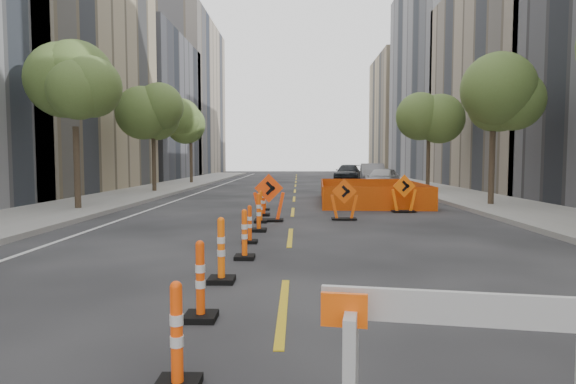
{
  "coord_description": "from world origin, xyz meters",
  "views": [
    {
      "loc": [
        0.21,
        -8.53,
        2.07
      ],
      "look_at": [
        -0.09,
        5.4,
        1.1
      ],
      "focal_mm": 30.0,
      "sensor_mm": 36.0,
      "label": 1
    }
  ],
  "objects_px": {
    "barricade_board": "(474,369)",
    "channelizer_2": "(221,250)",
    "channelizer_1": "(200,280)",
    "channelizer_8": "(265,198)",
    "chevron_sign_center": "(344,200)",
    "parked_car_far": "(348,173)",
    "channelizer_5": "(259,212)",
    "channelizer_4": "(250,224)",
    "channelizer_6": "(261,207)",
    "chevron_sign_right": "(404,194)",
    "channelizer_7": "(264,201)",
    "chevron_sign_left": "(269,198)",
    "channelizer_0": "(177,336)",
    "channelizer_3": "(245,234)",
    "parked_car_near": "(383,179)",
    "parked_car_mid": "(372,174)"
  },
  "relations": [
    {
      "from": "channelizer_3",
      "to": "channelizer_7",
      "type": "bearing_deg",
      "value": 91.1
    },
    {
      "from": "channelizer_0",
      "to": "parked_car_mid",
      "type": "distance_m",
      "value": 34.66
    },
    {
      "from": "channelizer_6",
      "to": "parked_car_far",
      "type": "xyz_separation_m",
      "value": [
        5.75,
        28.46,
        0.24
      ]
    },
    {
      "from": "channelizer_0",
      "to": "channelizer_4",
      "type": "relative_size",
      "value": 1.06
    },
    {
      "from": "channelizer_1",
      "to": "chevron_sign_right",
      "type": "bearing_deg",
      "value": 66.89
    },
    {
      "from": "barricade_board",
      "to": "channelizer_2",
      "type": "bearing_deg",
      "value": 128.92
    },
    {
      "from": "channelizer_1",
      "to": "chevron_sign_right",
      "type": "height_order",
      "value": "chevron_sign_right"
    },
    {
      "from": "channelizer_4",
      "to": "parked_car_mid",
      "type": "bearing_deg",
      "value": 75.06
    },
    {
      "from": "channelizer_0",
      "to": "chevron_sign_center",
      "type": "xyz_separation_m",
      "value": [
        2.63,
        12.0,
        0.2
      ]
    },
    {
      "from": "channelizer_2",
      "to": "parked_car_mid",
      "type": "bearing_deg",
      "value": 76.67
    },
    {
      "from": "channelizer_2",
      "to": "chevron_sign_right",
      "type": "bearing_deg",
      "value": 63.18
    },
    {
      "from": "channelizer_1",
      "to": "chevron_sign_center",
      "type": "bearing_deg",
      "value": 74.52
    },
    {
      "from": "channelizer_4",
      "to": "parked_car_near",
      "type": "distance_m",
      "value": 20.59
    },
    {
      "from": "channelizer_5",
      "to": "chevron_sign_left",
      "type": "relative_size",
      "value": 0.7
    },
    {
      "from": "channelizer_2",
      "to": "channelizer_6",
      "type": "relative_size",
      "value": 1.06
    },
    {
      "from": "chevron_sign_center",
      "to": "barricade_board",
      "type": "xyz_separation_m",
      "value": [
        -0.28,
        -12.75,
        -0.13
      ]
    },
    {
      "from": "channelizer_8",
      "to": "barricade_board",
      "type": "height_order",
      "value": "barricade_board"
    },
    {
      "from": "chevron_sign_left",
      "to": "chevron_sign_right",
      "type": "bearing_deg",
      "value": 22.9
    },
    {
      "from": "channelizer_4",
      "to": "channelizer_8",
      "type": "relative_size",
      "value": 0.96
    },
    {
      "from": "channelizer_2",
      "to": "channelizer_7",
      "type": "relative_size",
      "value": 1.0
    },
    {
      "from": "channelizer_4",
      "to": "channelizer_5",
      "type": "xyz_separation_m",
      "value": [
        0.07,
        1.87,
        0.08
      ]
    },
    {
      "from": "parked_car_near",
      "to": "parked_car_far",
      "type": "relative_size",
      "value": 0.86
    },
    {
      "from": "barricade_board",
      "to": "channelizer_0",
      "type": "bearing_deg",
      "value": 171.52
    },
    {
      "from": "channelizer_1",
      "to": "channelizer_4",
      "type": "distance_m",
      "value": 5.62
    },
    {
      "from": "parked_car_near",
      "to": "channelizer_5",
      "type": "bearing_deg",
      "value": -89.42
    },
    {
      "from": "channelizer_2",
      "to": "barricade_board",
      "type": "height_order",
      "value": "barricade_board"
    },
    {
      "from": "channelizer_2",
      "to": "channelizer_5",
      "type": "xyz_separation_m",
      "value": [
        0.17,
        5.62,
        -0.0
      ]
    },
    {
      "from": "channelizer_1",
      "to": "channelizer_3",
      "type": "xyz_separation_m",
      "value": [
        0.15,
        3.75,
        0.0
      ]
    },
    {
      "from": "channelizer_4",
      "to": "channelizer_6",
      "type": "height_order",
      "value": "channelizer_6"
    },
    {
      "from": "channelizer_1",
      "to": "barricade_board",
      "type": "bearing_deg",
      "value": -46.23
    },
    {
      "from": "channelizer_5",
      "to": "channelizer_6",
      "type": "relative_size",
      "value": 1.06
    },
    {
      "from": "channelizer_1",
      "to": "chevron_sign_center",
      "type": "distance_m",
      "value": 10.5
    },
    {
      "from": "channelizer_7",
      "to": "barricade_board",
      "type": "height_order",
      "value": "barricade_board"
    },
    {
      "from": "channelizer_1",
      "to": "channelizer_8",
      "type": "xyz_separation_m",
      "value": [
        -0.09,
        13.12,
        -0.03
      ]
    },
    {
      "from": "channelizer_2",
      "to": "chevron_sign_right",
      "type": "relative_size",
      "value": 0.76
    },
    {
      "from": "channelizer_8",
      "to": "channelizer_3",
      "type": "bearing_deg",
      "value": -88.57
    },
    {
      "from": "channelizer_4",
      "to": "barricade_board",
      "type": "bearing_deg",
      "value": -73.43
    },
    {
      "from": "channelizer_1",
      "to": "chevron_sign_right",
      "type": "relative_size",
      "value": 0.71
    },
    {
      "from": "parked_car_near",
      "to": "barricade_board",
      "type": "bearing_deg",
      "value": -77.54
    },
    {
      "from": "chevron_sign_right",
      "to": "parked_car_near",
      "type": "distance_m",
      "value": 12.74
    },
    {
      "from": "channelizer_5",
      "to": "barricade_board",
      "type": "xyz_separation_m",
      "value": [
        2.39,
        -10.13,
        0.01
      ]
    },
    {
      "from": "chevron_sign_right",
      "to": "parked_car_near",
      "type": "relative_size",
      "value": 0.33
    },
    {
      "from": "channelizer_4",
      "to": "parked_car_near",
      "type": "bearing_deg",
      "value": 71.19
    },
    {
      "from": "channelizer_0",
      "to": "parked_car_far",
      "type": "xyz_separation_m",
      "value": [
        5.61,
        39.7,
        0.26
      ]
    },
    {
      "from": "chevron_sign_center",
      "to": "parked_car_far",
      "type": "height_order",
      "value": "parked_car_far"
    },
    {
      "from": "chevron_sign_right",
      "to": "channelizer_1",
      "type": "bearing_deg",
      "value": -119.48
    },
    {
      "from": "channelizer_2",
      "to": "parked_car_near",
      "type": "height_order",
      "value": "parked_car_near"
    },
    {
      "from": "channelizer_5",
      "to": "channelizer_6",
      "type": "xyz_separation_m",
      "value": [
        -0.1,
        1.87,
        -0.03
      ]
    },
    {
      "from": "channelizer_1",
      "to": "channelizer_4",
      "type": "height_order",
      "value": "channelizer_1"
    },
    {
      "from": "chevron_sign_right",
      "to": "barricade_board",
      "type": "bearing_deg",
      "value": -106.86
    }
  ]
}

